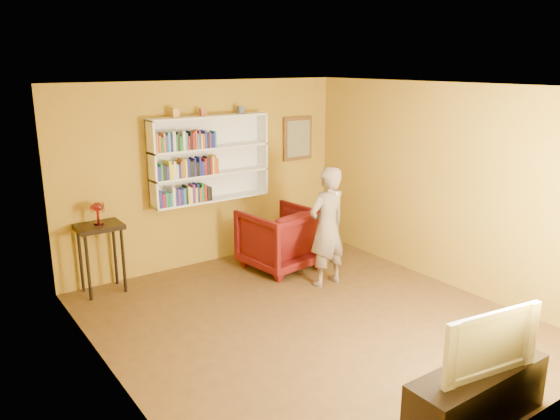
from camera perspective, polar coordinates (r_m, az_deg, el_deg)
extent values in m
cube|color=#4C3318|center=(6.57, 3.08, -12.04)|extent=(5.30, 5.80, 0.12)
cube|color=olive|center=(8.13, -7.79, 3.76)|extent=(5.30, 0.04, 2.70)
cube|color=olive|center=(4.47, 23.84, -7.14)|extent=(5.30, 0.04, 2.70)
cube|color=olive|center=(5.04, -17.54, -4.03)|extent=(0.04, 5.80, 2.70)
cube|color=olive|center=(7.63, 16.81, 2.49)|extent=(0.04, 5.80, 2.70)
cube|color=white|center=(5.84, 3.48, 13.06)|extent=(5.30, 5.80, 0.06)
cube|color=white|center=(8.05, -7.72, 5.46)|extent=(1.80, 0.03, 1.20)
cube|color=white|center=(7.57, -13.23, 4.58)|extent=(0.03, 0.28, 1.20)
cube|color=white|center=(8.38, -1.91, 5.97)|extent=(0.03, 0.28, 1.20)
cube|color=white|center=(8.06, -7.14, 1.13)|extent=(1.80, 0.28, 0.03)
cube|color=white|center=(7.97, -7.23, 3.78)|extent=(1.80, 0.28, 0.03)
cube|color=white|center=(7.91, -7.33, 6.48)|extent=(1.80, 0.28, 0.03)
cube|color=white|center=(7.85, -7.44, 9.65)|extent=(1.80, 0.28, 0.03)
cube|color=navy|center=(7.65, -12.59, 1.16)|extent=(0.04, 0.19, 0.24)
cube|color=maroon|center=(7.66, -12.22, 1.01)|extent=(0.04, 0.15, 0.19)
cube|color=#266A8D|center=(7.67, -11.95, 1.07)|extent=(0.03, 0.14, 0.20)
cube|color=#186D2D|center=(7.68, -11.75, 1.10)|extent=(0.02, 0.15, 0.20)
cube|color=#266A8D|center=(7.71, -11.53, 1.13)|extent=(0.04, 0.18, 0.19)
cube|color=silver|center=(7.72, -11.24, 1.45)|extent=(0.04, 0.17, 0.27)
cube|color=navy|center=(7.73, -10.91, 1.32)|extent=(0.03, 0.15, 0.23)
cube|color=#58256F|center=(7.74, -10.67, 1.37)|extent=(0.03, 0.15, 0.23)
cube|color=navy|center=(7.75, -10.41, 1.40)|extent=(0.04, 0.15, 0.23)
cube|color=#266A8D|center=(7.77, -10.12, 1.47)|extent=(0.04, 0.15, 0.23)
cube|color=black|center=(7.78, -9.90, 1.63)|extent=(0.02, 0.15, 0.27)
cube|color=yellow|center=(7.80, -9.69, 1.61)|extent=(0.03, 0.16, 0.25)
cube|color=silver|center=(7.82, -9.45, 1.56)|extent=(0.03, 0.15, 0.23)
cube|color=#58256F|center=(7.83, -9.19, 1.74)|extent=(0.03, 0.16, 0.27)
cube|color=yellow|center=(7.85, -8.92, 1.60)|extent=(0.03, 0.14, 0.22)
cube|color=navy|center=(7.87, -8.78, 1.83)|extent=(0.02, 0.18, 0.27)
cube|color=#A95321|center=(7.88, -8.52, 1.65)|extent=(0.04, 0.16, 0.21)
cube|color=#186D2D|center=(7.90, -8.28, 1.87)|extent=(0.04, 0.17, 0.26)
cube|color=maroon|center=(7.91, -8.00, 1.86)|extent=(0.03, 0.16, 0.25)
cube|color=black|center=(7.95, -7.73, 1.79)|extent=(0.04, 0.18, 0.21)
cube|color=black|center=(7.96, -7.45, 1.78)|extent=(0.02, 0.17, 0.20)
cube|color=navy|center=(7.57, -12.73, 3.76)|extent=(0.04, 0.18, 0.19)
cube|color=#186D2D|center=(7.59, -12.48, 3.93)|extent=(0.03, 0.19, 0.23)
cube|color=black|center=(7.59, -12.14, 3.87)|extent=(0.04, 0.15, 0.21)
cube|color=navy|center=(7.61, -11.85, 3.85)|extent=(0.03, 0.15, 0.19)
cube|color=yellow|center=(7.63, -11.64, 4.15)|extent=(0.03, 0.18, 0.26)
cube|color=yellow|center=(7.64, -11.35, 4.00)|extent=(0.03, 0.17, 0.21)
cube|color=silver|center=(7.65, -11.13, 4.17)|extent=(0.03, 0.17, 0.25)
cube|color=silver|center=(7.68, -10.91, 4.02)|extent=(0.03, 0.19, 0.20)
cube|color=navy|center=(7.69, -10.67, 4.05)|extent=(0.03, 0.19, 0.19)
cube|color=brown|center=(7.69, -10.48, 4.22)|extent=(0.02, 0.18, 0.23)
cube|color=brown|center=(7.70, -10.27, 4.36)|extent=(0.03, 0.17, 0.27)
cube|color=yellow|center=(7.72, -10.02, 4.38)|extent=(0.03, 0.18, 0.26)
cube|color=navy|center=(7.73, -9.77, 4.37)|extent=(0.04, 0.18, 0.25)
cube|color=black|center=(7.75, -9.45, 4.30)|extent=(0.04, 0.17, 0.22)
cube|color=black|center=(7.76, -9.21, 4.35)|extent=(0.02, 0.15, 0.23)
cube|color=navy|center=(7.78, -9.11, 4.49)|extent=(0.02, 0.19, 0.26)
cube|color=black|center=(7.81, -8.84, 4.32)|extent=(0.04, 0.19, 0.20)
cube|color=navy|center=(7.81, -8.56, 4.58)|extent=(0.03, 0.16, 0.27)
cube|color=navy|center=(7.83, -8.27, 4.37)|extent=(0.04, 0.16, 0.20)
cube|color=maroon|center=(7.85, -8.01, 4.55)|extent=(0.03, 0.17, 0.24)
cube|color=black|center=(7.85, -7.70, 4.66)|extent=(0.04, 0.15, 0.26)
cube|color=maroon|center=(7.88, -7.42, 4.62)|extent=(0.03, 0.15, 0.24)
cube|color=yellow|center=(7.89, -7.21, 4.74)|extent=(0.02, 0.15, 0.27)
cube|color=#A95321|center=(7.91, -7.01, 4.79)|extent=(0.03, 0.16, 0.27)
cube|color=#A95321|center=(7.94, -6.79, 4.64)|extent=(0.03, 0.17, 0.22)
cube|color=#A95321|center=(7.50, -12.95, 6.79)|extent=(0.03, 0.18, 0.25)
cube|color=#A95321|center=(7.52, -12.67, 6.76)|extent=(0.03, 0.18, 0.23)
cube|color=#186D2D|center=(7.52, -12.36, 6.68)|extent=(0.03, 0.14, 0.20)
cube|color=#A95321|center=(7.53, -12.18, 6.94)|extent=(0.03, 0.16, 0.26)
cube|color=navy|center=(7.55, -11.96, 6.83)|extent=(0.03, 0.16, 0.23)
cube|color=#266A8D|center=(7.56, -11.71, 6.98)|extent=(0.04, 0.16, 0.26)
cube|color=navy|center=(7.59, -11.50, 6.91)|extent=(0.02, 0.19, 0.23)
cube|color=silver|center=(7.58, -11.19, 7.07)|extent=(0.04, 0.16, 0.27)
cube|color=#186D2D|center=(7.60, -10.94, 6.93)|extent=(0.02, 0.16, 0.22)
cube|color=black|center=(7.62, -10.79, 7.10)|extent=(0.03, 0.18, 0.26)
cube|color=#186D2D|center=(7.64, -10.52, 6.88)|extent=(0.04, 0.18, 0.19)
cube|color=silver|center=(7.65, -10.23, 7.19)|extent=(0.04, 0.17, 0.27)
cube|color=#266A8D|center=(7.66, -9.94, 7.09)|extent=(0.03, 0.16, 0.24)
cube|color=maroon|center=(7.69, -9.74, 6.97)|extent=(0.03, 0.19, 0.19)
cube|color=black|center=(7.69, -9.47, 7.21)|extent=(0.03, 0.16, 0.25)
cube|color=maroon|center=(7.71, -9.20, 7.15)|extent=(0.04, 0.15, 0.23)
cube|color=#A95321|center=(7.72, -8.94, 7.27)|extent=(0.02, 0.14, 0.26)
cube|color=#266A8D|center=(7.74, -8.79, 7.14)|extent=(0.02, 0.17, 0.21)
cube|color=#58256F|center=(7.76, -8.64, 7.33)|extent=(0.02, 0.19, 0.26)
cube|color=yellow|center=(7.77, -8.40, 7.14)|extent=(0.02, 0.16, 0.20)
cube|color=#A95321|center=(7.78, -8.21, 7.17)|extent=(0.02, 0.17, 0.20)
cube|color=navy|center=(7.79, -7.99, 7.35)|extent=(0.03, 0.17, 0.25)
cube|color=black|center=(7.80, -7.72, 7.29)|extent=(0.03, 0.15, 0.23)
cube|color=#58256F|center=(7.82, -7.51, 7.28)|extent=(0.03, 0.15, 0.22)
cube|color=navy|center=(7.84, -7.26, 7.25)|extent=(0.04, 0.16, 0.20)
cube|color=#266A8D|center=(7.86, -7.04, 7.39)|extent=(0.03, 0.17, 0.23)
cube|color=gold|center=(7.62, -10.92, 9.92)|extent=(0.09, 0.09, 0.13)
cube|color=#9B4733|center=(7.80, -8.11, 10.07)|extent=(0.07, 0.07, 0.10)
cube|color=#414C6D|center=(8.10, -4.16, 10.39)|extent=(0.08, 0.08, 0.11)
cube|color=#583719|center=(8.88, 1.85, 7.48)|extent=(0.55, 0.04, 0.70)
cube|color=gray|center=(8.86, 1.94, 7.47)|extent=(0.45, 0.02, 0.58)
cylinder|color=black|center=(7.32, -19.41, -5.75)|extent=(0.04, 0.04, 0.87)
cylinder|color=black|center=(7.44, -16.04, -5.13)|extent=(0.04, 0.04, 0.87)
cylinder|color=black|center=(7.63, -20.11, -4.98)|extent=(0.04, 0.04, 0.87)
cylinder|color=black|center=(7.74, -16.86, -4.40)|extent=(0.04, 0.04, 0.87)
cube|color=black|center=(7.39, -18.39, -1.67)|extent=(0.57, 0.43, 0.06)
cylinder|color=maroon|center=(7.37, -18.42, -1.35)|extent=(0.12, 0.12, 0.02)
cylinder|color=maroon|center=(7.35, -18.48, -0.69)|extent=(0.03, 0.03, 0.15)
ellipsoid|color=maroon|center=(7.32, -18.57, 0.30)|extent=(0.17, 0.17, 0.11)
cylinder|color=beige|center=(7.34, -17.94, 0.34)|extent=(0.01, 0.01, 0.12)
cylinder|color=beige|center=(7.38, -18.12, 0.40)|extent=(0.01, 0.01, 0.12)
cylinder|color=beige|center=(7.40, -18.42, 0.41)|extent=(0.01, 0.01, 0.12)
cylinder|color=beige|center=(7.40, -18.75, 0.38)|extent=(0.01, 0.01, 0.12)
cylinder|color=beige|center=(7.38, -19.03, 0.32)|extent=(0.01, 0.01, 0.12)
cylinder|color=beige|center=(7.34, -19.19, 0.23)|extent=(0.01, 0.01, 0.12)
cylinder|color=beige|center=(7.30, -19.18, 0.15)|extent=(0.01, 0.01, 0.12)
cylinder|color=beige|center=(7.26, -19.01, 0.09)|extent=(0.01, 0.01, 0.12)
cylinder|color=beige|center=(7.24, -18.71, 0.08)|extent=(0.01, 0.01, 0.12)
cylinder|color=beige|center=(7.24, -18.37, 0.11)|extent=(0.01, 0.01, 0.12)
cylinder|color=beige|center=(7.26, -18.08, 0.18)|extent=(0.01, 0.01, 0.12)
cylinder|color=beige|center=(7.30, -17.93, 0.26)|extent=(0.01, 0.01, 0.12)
imported|color=#420408|center=(7.99, -0.04, -2.98)|extent=(1.07, 1.10, 0.90)
imported|color=#6E5F51|center=(7.31, 4.95, -1.78)|extent=(0.62, 0.43, 1.63)
cube|color=white|center=(6.94, 5.59, 1.84)|extent=(0.04, 0.15, 0.04)
cube|color=black|center=(5.10, 19.86, -17.79)|extent=(1.39, 0.42, 0.50)
imported|color=black|center=(4.84, 20.43, -12.51)|extent=(0.98, 0.28, 0.56)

